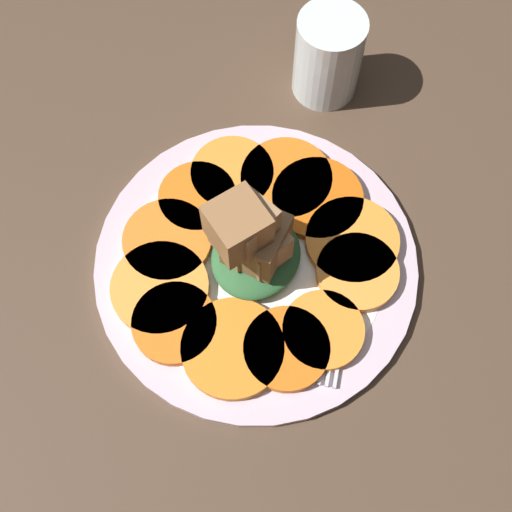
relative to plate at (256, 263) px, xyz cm
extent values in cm
cube|color=#4C3828|center=(0.00, 0.00, -1.52)|extent=(120.00, 120.00, 2.00)
cylinder|color=silver|center=(0.00, 0.00, -0.02)|extent=(29.61, 29.61, 1.00)
cylinder|color=white|center=(0.00, 0.00, 0.03)|extent=(23.69, 23.69, 1.00)
cylinder|color=orange|center=(-2.26, 8.01, 1.07)|extent=(8.18, 8.18, 0.97)
cylinder|color=orange|center=(-6.55, 6.18, 1.07)|extent=(8.74, 8.74, 0.97)
cylinder|color=orange|center=(-8.74, 3.35, 1.07)|extent=(7.42, 7.42, 0.97)
cylinder|color=orange|center=(-8.31, -2.19, 1.07)|extent=(8.89, 8.89, 0.97)
cylinder|color=orange|center=(-6.17, -6.27, 1.07)|extent=(7.45, 7.45, 0.97)
cylinder|color=orange|center=(-3.22, -8.31, 1.07)|extent=(7.12, 7.12, 0.97)
cylinder|color=orange|center=(3.10, -8.66, 1.07)|extent=(7.46, 7.46, 0.97)
cylinder|color=orange|center=(5.73, -6.92, 1.07)|extent=(8.62, 8.62, 0.97)
cylinder|color=#D45E12|center=(8.12, -2.22, 1.07)|extent=(8.64, 8.64, 0.97)
cylinder|color=orange|center=(8.67, 1.36, 1.07)|extent=(8.77, 8.77, 0.97)
cylinder|color=orange|center=(6.71, 6.19, 1.07)|extent=(7.97, 7.97, 0.97)
cylinder|color=orange|center=(2.90, 7.83, 1.07)|extent=(7.35, 7.35, 0.97)
ellipsoid|color=#2D6033|center=(0.00, 0.00, 1.65)|extent=(8.72, 7.85, 2.13)
cube|color=#9E754C|center=(0.42, 1.60, 4.74)|extent=(5.21, 5.21, 4.05)
cube|color=#9E754C|center=(0.21, -0.63, 4.59)|extent=(4.91, 4.91, 3.76)
cube|color=brown|center=(0.14, -0.08, 5.08)|extent=(4.94, 4.94, 4.74)
cube|color=brown|center=(-0.46, -0.53, 4.45)|extent=(4.16, 4.16, 3.47)
cube|color=#9E754C|center=(-0.52, 0.57, 8.57)|extent=(4.75, 4.75, 3.90)
cube|color=olive|center=(-1.26, 0.98, 9.07)|extent=(5.76, 5.76, 4.24)
cube|color=silver|center=(4.97, -6.71, 0.78)|extent=(12.60, 4.62, 0.40)
cube|color=silver|center=(-1.92, -8.71, 0.78)|extent=(2.13, 2.65, 0.40)
cube|color=silver|center=(-4.81, -10.59, 0.78)|extent=(4.93, 1.70, 0.40)
cube|color=silver|center=(-4.99, -9.95, 0.78)|extent=(4.93, 1.70, 0.40)
cube|color=silver|center=(-5.18, -9.31, 0.78)|extent=(4.93, 1.70, 0.40)
cube|color=silver|center=(-5.37, -8.67, 0.78)|extent=(4.93, 1.70, 0.40)
cylinder|color=silver|center=(21.40, 3.38, 4.03)|extent=(6.74, 6.74, 9.09)
camera|label=1|loc=(-19.96, -10.70, 54.49)|focal=45.00mm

